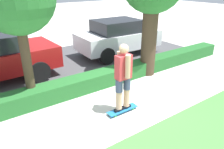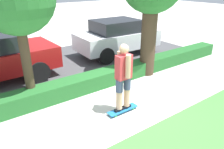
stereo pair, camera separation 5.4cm
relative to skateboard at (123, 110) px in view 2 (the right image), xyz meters
The scene contains 6 objects.
ground_plane 0.26m from the skateboard, 20.77° to the left, with size 60.00×60.00×0.00m, color beige.
street_asphalt 4.30m from the skateboard, 86.86° to the left, with size 12.58×5.00×0.01m.
hedge_row 1.72m from the skateboard, 82.07° to the left, with size 12.58×0.60×0.50m.
skateboard is the anchor object (origin of this frame).
skater_person 0.98m from the skateboard, behind, with size 0.51×0.46×1.80m.
parked_car_middle 5.07m from the skateboard, 54.70° to the left, with size 3.94×1.90×1.63m.
Camera 2 is at (-3.40, -3.98, 3.26)m, focal length 35.00 mm.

